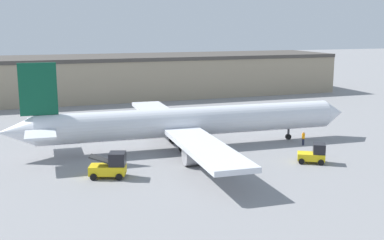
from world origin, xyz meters
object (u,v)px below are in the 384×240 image
airplane (184,123)px  ground_crew_worker (303,138)px  belt_loader_truck (111,166)px  baggage_tug (314,154)px

airplane → ground_crew_worker: (14.04, -3.76, -2.11)m
airplane → belt_loader_truck: (-10.27, -8.69, -1.88)m
baggage_tug → belt_loader_truck: (-21.13, 2.14, 0.19)m
ground_crew_worker → airplane: bearing=149.8°
belt_loader_truck → airplane: bearing=59.3°
ground_crew_worker → baggage_tug: 7.75m
ground_crew_worker → belt_loader_truck: (-24.30, -4.93, 0.24)m
airplane → baggage_tug: size_ratio=13.05×
baggage_tug → airplane: bearing=165.8°
belt_loader_truck → baggage_tug: bearing=13.3°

